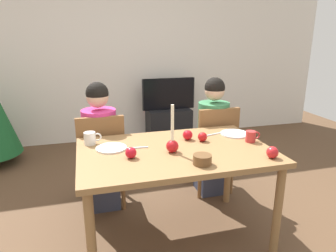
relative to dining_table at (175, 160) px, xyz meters
The scene contains 21 objects.
ground_plane 0.67m from the dining_table, ahead, with size 7.68×7.68×0.00m, color brown.
back_wall 2.68m from the dining_table, 90.00° to the left, with size 6.40×0.10×2.60m, color silver.
dining_table is the anchor object (origin of this frame).
chair_left 0.81m from the dining_table, 129.77° to the left, with size 0.40×0.40×0.90m.
chair_right 0.85m from the dining_table, 46.33° to the left, with size 0.40×0.40×0.90m.
person_left_child 0.82m from the dining_table, 128.32° to the left, with size 0.30×0.30×1.17m.
person_right_child 0.87m from the dining_table, 47.81° to the left, with size 0.30×0.30×1.17m.
tv_stand 2.41m from the dining_table, 75.60° to the left, with size 0.64×0.40×0.48m, color black.
tv 2.38m from the dining_table, 75.61° to the left, with size 0.79×0.05×0.46m.
candle_centerpiece 0.17m from the dining_table, 126.80° to the right, with size 0.09×0.09×0.35m.
plate_left 0.48m from the dining_table, 163.32° to the left, with size 0.23×0.23×0.01m, color white.
plate_right 0.62m from the dining_table, 18.88° to the left, with size 0.24×0.24×0.01m, color silver.
mug_left 0.67m from the dining_table, 155.15° to the left, with size 0.13×0.09×0.10m.
mug_right 0.63m from the dining_table, ahead, with size 0.12×0.08×0.09m.
fork_left 0.31m from the dining_table, 160.61° to the left, with size 0.18×0.01×0.01m, color silver.
fork_right 0.48m from the dining_table, 30.37° to the left, with size 0.18×0.01×0.01m, color silver.
bowl_walnuts 0.34m from the dining_table, 73.48° to the right, with size 0.12×0.12×0.07m, color brown.
apple_near_candle 0.30m from the dining_table, 23.24° to the left, with size 0.07×0.07×0.07m, color #B41517.
apple_by_left_plate 0.37m from the dining_table, 166.70° to the right, with size 0.08×0.08×0.08m, color red.
apple_by_right_mug 0.69m from the dining_table, 29.53° to the right, with size 0.08×0.08×0.08m, color red.
apple_far_edge 0.27m from the dining_table, 48.64° to the left, with size 0.08×0.08×0.08m, color red.
Camera 1 is at (-0.61, -2.01, 1.56)m, focal length 32.85 mm.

